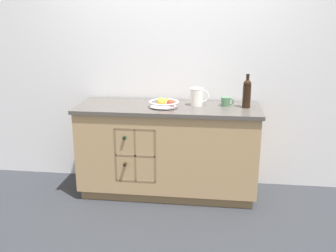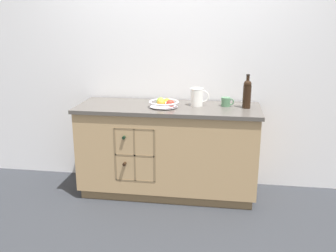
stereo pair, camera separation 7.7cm
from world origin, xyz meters
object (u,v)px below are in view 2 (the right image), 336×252
(fruit_bowl, at_px, (164,103))
(ceramic_mug, at_px, (226,102))
(white_pitcher, at_px, (197,97))
(standing_wine_bottle, at_px, (247,93))

(fruit_bowl, relative_size, ceramic_mug, 2.33)
(fruit_bowl, height_order, ceramic_mug, fruit_bowl)
(ceramic_mug, bearing_deg, fruit_bowl, -166.67)
(white_pitcher, distance_m, ceramic_mug, 0.28)
(fruit_bowl, relative_size, white_pitcher, 1.57)
(standing_wine_bottle, bearing_deg, white_pitcher, 176.77)
(white_pitcher, relative_size, ceramic_mug, 1.49)
(fruit_bowl, xyz_separation_m, standing_wine_bottle, (0.76, 0.09, 0.10))
(standing_wine_bottle, bearing_deg, fruit_bowl, -173.13)
(fruit_bowl, distance_m, ceramic_mug, 0.59)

